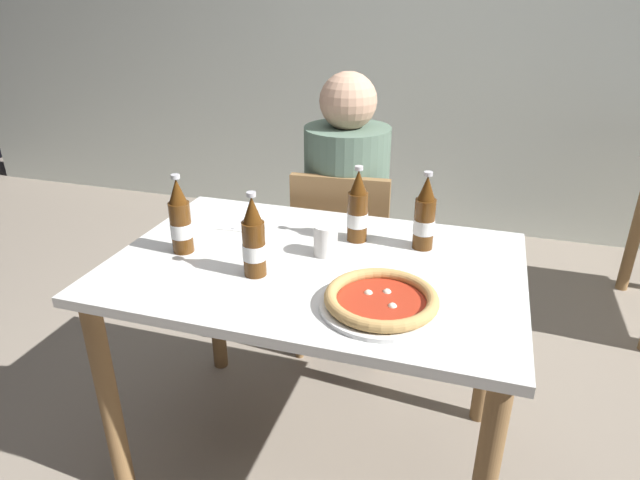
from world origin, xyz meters
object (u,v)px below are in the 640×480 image
(dining_table_main, at_px, (315,295))
(beer_bottle_right, at_px, (254,241))
(pizza_margherita_near, at_px, (381,300))
(beer_bottle_extra, at_px, (358,210))
(beer_bottle_left, at_px, (425,217))
(diner_seated, at_px, (345,226))
(paper_cup, at_px, (326,240))
(chair_behind_table, at_px, (343,253))
(napkin_with_cutlery, at_px, (250,221))
(beer_bottle_center, at_px, (180,220))

(dining_table_main, height_order, beer_bottle_right, beer_bottle_right)
(pizza_margherita_near, height_order, beer_bottle_extra, beer_bottle_extra)
(pizza_margherita_near, height_order, beer_bottle_left, beer_bottle_left)
(diner_seated, height_order, paper_cup, diner_seated)
(dining_table_main, bearing_deg, pizza_margherita_near, -38.91)
(dining_table_main, bearing_deg, paper_cup, 75.77)
(chair_behind_table, distance_m, beer_bottle_right, 0.82)
(pizza_margherita_near, xyz_separation_m, paper_cup, (-0.22, 0.25, 0.03))
(beer_bottle_extra, bearing_deg, diner_seated, 108.58)
(chair_behind_table, bearing_deg, pizza_margherita_near, 106.25)
(dining_table_main, xyz_separation_m, diner_seated, (-0.08, 0.66, -0.05))
(dining_table_main, height_order, pizza_margherita_near, pizza_margherita_near)
(beer_bottle_left, relative_size, paper_cup, 2.60)
(beer_bottle_right, xyz_separation_m, napkin_with_cutlery, (-0.17, 0.34, -0.10))
(diner_seated, distance_m, beer_bottle_left, 0.65)
(diner_seated, distance_m, napkin_with_cutlery, 0.52)
(napkin_with_cutlery, bearing_deg, diner_seated, 61.98)
(chair_behind_table, height_order, pizza_margherita_near, chair_behind_table)
(paper_cup, bearing_deg, beer_bottle_left, 26.42)
(pizza_margherita_near, bearing_deg, beer_bottle_right, 169.41)
(chair_behind_table, distance_m, diner_seated, 0.11)
(dining_table_main, height_order, beer_bottle_extra, beer_bottle_extra)
(diner_seated, height_order, beer_bottle_extra, diner_seated)
(beer_bottle_center, bearing_deg, paper_cup, 14.20)
(beer_bottle_left, relative_size, beer_bottle_extra, 1.00)
(dining_table_main, relative_size, pizza_margherita_near, 3.80)
(dining_table_main, height_order, beer_bottle_left, beer_bottle_left)
(chair_behind_table, bearing_deg, beer_bottle_right, 79.92)
(chair_behind_table, height_order, beer_bottle_extra, beer_bottle_extra)
(pizza_margherita_near, height_order, beer_bottle_right, beer_bottle_right)
(diner_seated, bearing_deg, pizza_margherita_near, -69.76)
(diner_seated, distance_m, pizza_margherita_near, 0.93)
(diner_seated, xyz_separation_m, beer_bottle_left, (0.37, -0.46, 0.27))
(pizza_margherita_near, bearing_deg, napkin_with_cutlery, 142.85)
(beer_bottle_extra, bearing_deg, napkin_with_cutlery, 175.09)
(pizza_margherita_near, bearing_deg, paper_cup, 131.63)
(beer_bottle_extra, height_order, paper_cup, beer_bottle_extra)
(diner_seated, bearing_deg, beer_bottle_center, -115.14)
(diner_seated, xyz_separation_m, napkin_with_cutlery, (-0.23, -0.44, 0.17))
(napkin_with_cutlery, bearing_deg, chair_behind_table, 58.36)
(beer_bottle_left, bearing_deg, beer_bottle_extra, -178.40)
(beer_bottle_center, bearing_deg, pizza_margherita_near, -12.40)
(dining_table_main, bearing_deg, napkin_with_cutlery, 144.26)
(diner_seated, xyz_separation_m, pizza_margherita_near, (0.31, -0.85, 0.19))
(beer_bottle_center, relative_size, napkin_with_cutlery, 1.30)
(beer_bottle_center, bearing_deg, chair_behind_table, 62.80)
(dining_table_main, bearing_deg, beer_bottle_left, 33.95)
(napkin_with_cutlery, height_order, paper_cup, paper_cup)
(napkin_with_cutlery, relative_size, paper_cup, 2.01)
(diner_seated, bearing_deg, napkin_with_cutlery, -118.02)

